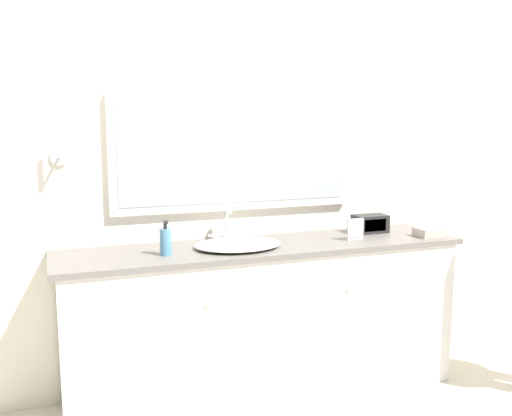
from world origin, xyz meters
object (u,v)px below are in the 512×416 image
appliance_box (370,224)px  picture_frame (355,229)px  sink_basin (237,244)px  soap_bottle (166,241)px

appliance_box → picture_frame: size_ratio=1.64×
sink_basin → picture_frame: sink_basin is taller
picture_frame → soap_bottle: bearing=179.3°
soap_bottle → appliance_box: (1.25, 0.15, -0.02)m
sink_basin → appliance_box: 0.87m
appliance_box → soap_bottle: bearing=-173.3°
sink_basin → picture_frame: size_ratio=3.79×
soap_bottle → appliance_box: 1.26m
soap_bottle → picture_frame: soap_bottle is taller
appliance_box → picture_frame: picture_frame is taller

